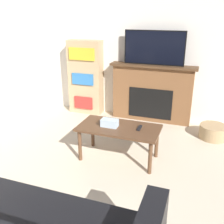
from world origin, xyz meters
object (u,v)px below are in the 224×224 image
at_px(coffee_table, 119,131).
at_px(bookshelf, 86,77).
at_px(tv, 154,48).
at_px(fireplace, 152,93).
at_px(storage_basket, 213,132).

bearing_deg(coffee_table, bookshelf, 128.08).
xyz_separation_m(tv, coffee_table, (-0.13, -1.49, -0.91)).
bearing_deg(fireplace, tv, -90.00).
xyz_separation_m(tv, bookshelf, (-1.29, -0.00, -0.61)).
bearing_deg(bookshelf, storage_basket, -9.52).
bearing_deg(coffee_table, tv, 85.18).
bearing_deg(storage_basket, fireplace, 158.86).
height_order(coffee_table, bookshelf, bookshelf).
distance_m(coffee_table, storage_basket, 1.66).
relative_size(tv, coffee_table, 0.96).
bearing_deg(bookshelf, fireplace, 0.99).
bearing_deg(tv, fireplace, 90.00).
relative_size(fireplace, coffee_table, 1.41).
height_order(fireplace, storage_basket, fireplace).
relative_size(bookshelf, storage_basket, 3.28).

